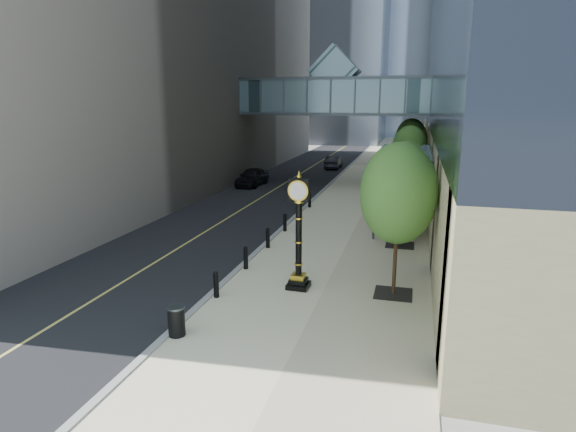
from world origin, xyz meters
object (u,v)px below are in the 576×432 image
object	(u,v)px
street_clock	(299,240)
trash_bin	(176,322)
pedestrian	(377,215)
car_far	(334,162)
car_near	(252,177)

from	to	relation	value
street_clock	trash_bin	bearing A→B (deg)	-118.26
street_clock	trash_bin	world-z (taller)	street_clock
trash_bin	pedestrian	distance (m)	15.51
pedestrian	car_far	distance (m)	25.26
pedestrian	car_far	bearing A→B (deg)	-68.97
trash_bin	car_far	size ratio (longest dim) A/B	0.22
car_far	street_clock	bearing A→B (deg)	97.22
trash_bin	car_near	xyz separation A→B (m)	(-6.69, 26.47, 0.27)
pedestrian	car_near	distance (m)	16.46
pedestrian	street_clock	bearing A→B (deg)	83.79
trash_bin	pedestrian	xyz separation A→B (m)	(4.85, 14.73, 0.32)
street_clock	pedestrian	bearing A→B (deg)	79.27
trash_bin	pedestrian	size ratio (longest dim) A/B	0.59
trash_bin	car_far	xyz separation A→B (m)	(-1.75, 39.11, 0.18)
street_clock	trash_bin	distance (m)	5.67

